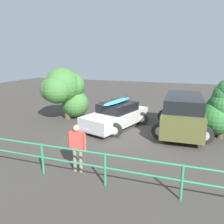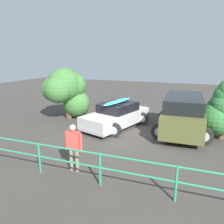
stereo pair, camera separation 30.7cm
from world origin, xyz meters
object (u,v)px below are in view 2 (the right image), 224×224
Objects in this scene: person_bystander at (73,144)px; bush_near_left at (66,89)px; sedan_car at (117,115)px; bush_near_right at (223,108)px; suv_car at (183,114)px.

bush_near_left is at bearing -55.47° from person_bystander.
bush_near_right is at bearing -179.26° from sedan_car.
bush_near_right reaches higher than suv_car.
bush_near_left is (3.25, -0.41, 1.13)m from sedan_car.
person_bystander is at bearing 59.91° from suv_car.
bush_near_left reaches higher than suv_car.
bush_near_left is (3.56, -5.17, 0.81)m from person_bystander.
person_bystander is (2.95, 5.10, 0.00)m from suv_car.
bush_near_right is at bearing 177.57° from bush_near_left.
bush_near_right is (-8.13, 0.35, -0.33)m from bush_near_left.
suv_car is (-3.26, -0.33, 0.32)m from sedan_car.
bush_near_right reaches higher than sedan_car.
bush_near_left is at bearing -0.70° from suv_car.
person_bystander is 6.33m from bush_near_left.
sedan_car is 4.95m from bush_near_right.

